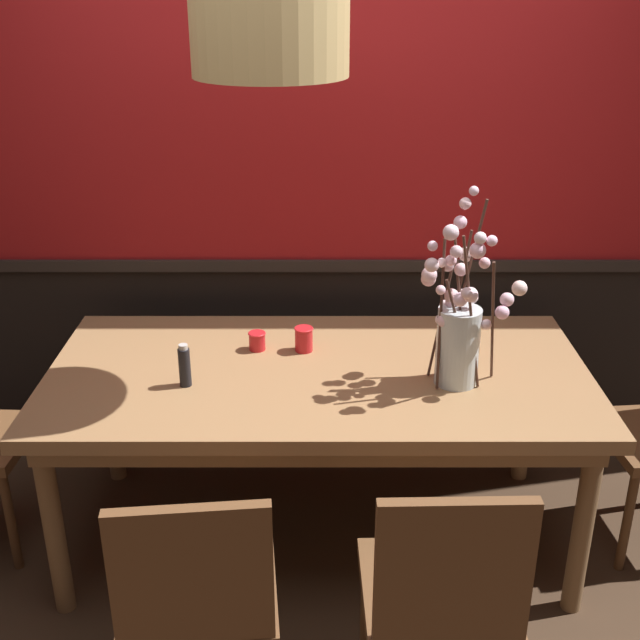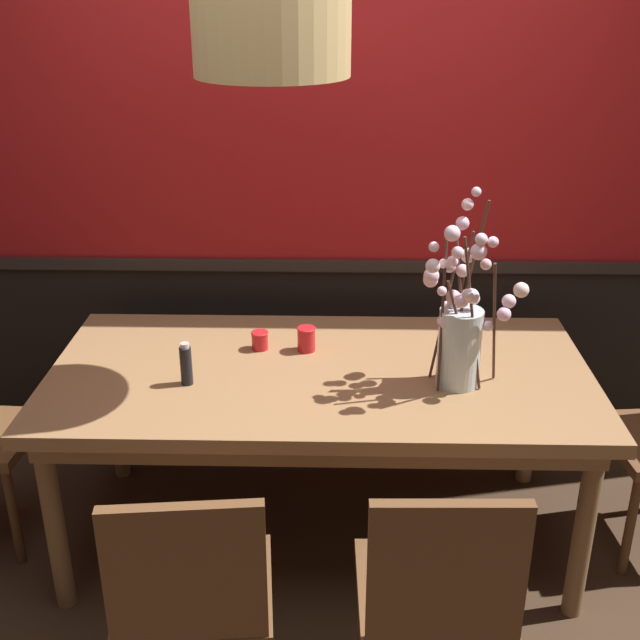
% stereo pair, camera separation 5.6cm
% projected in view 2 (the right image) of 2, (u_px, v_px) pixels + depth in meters
% --- Properties ---
extents(ground_plane, '(24.00, 24.00, 0.00)m').
position_uv_depth(ground_plane, '(320.00, 534.00, 3.26)').
color(ground_plane, '#422D1E').
extents(back_wall, '(4.87, 0.14, 2.64)m').
position_uv_depth(back_wall, '(324.00, 175.00, 3.39)').
color(back_wall, black).
rests_on(back_wall, ground).
extents(dining_table, '(2.00, 1.00, 0.76)m').
position_uv_depth(dining_table, '(320.00, 389.00, 2.99)').
color(dining_table, '#997047').
rests_on(dining_table, ground).
extents(chair_far_side_right, '(0.47, 0.45, 0.91)m').
position_uv_depth(chair_far_side_right, '(386.00, 325.00, 3.90)').
color(chair_far_side_right, brown).
rests_on(chair_far_side_right, ground).
extents(chair_far_side_left, '(0.45, 0.43, 0.91)m').
position_uv_depth(chair_far_side_left, '(269.00, 329.00, 3.87)').
color(chair_far_side_left, brown).
rests_on(chair_far_side_left, ground).
extents(chair_near_side_left, '(0.48, 0.47, 0.90)m').
position_uv_depth(chair_near_side_left, '(193.00, 594.00, 2.22)').
color(chair_near_side_left, brown).
rests_on(chair_near_side_left, ground).
extents(chair_near_side_right, '(0.44, 0.45, 0.93)m').
position_uv_depth(chair_near_side_right, '(436.00, 597.00, 2.20)').
color(chair_near_side_right, brown).
rests_on(chair_near_side_right, ground).
extents(vase_with_blossoms, '(0.34, 0.28, 0.69)m').
position_uv_depth(vase_with_blossoms, '(460.00, 331.00, 2.77)').
color(vase_with_blossoms, silver).
rests_on(vase_with_blossoms, dining_table).
extents(candle_holder_nearer_center, '(0.07, 0.07, 0.07)m').
position_uv_depth(candle_holder_nearer_center, '(260.00, 340.00, 3.10)').
color(candle_holder_nearer_center, red).
rests_on(candle_holder_nearer_center, dining_table).
extents(candle_holder_nearer_edge, '(0.07, 0.07, 0.10)m').
position_uv_depth(candle_holder_nearer_edge, '(306.00, 339.00, 3.08)').
color(candle_holder_nearer_edge, red).
rests_on(candle_holder_nearer_edge, dining_table).
extents(condiment_bottle, '(0.04, 0.04, 0.16)m').
position_uv_depth(condiment_bottle, '(186.00, 365.00, 2.82)').
color(condiment_bottle, black).
rests_on(condiment_bottle, dining_table).
extents(pendant_lamp, '(0.49, 0.49, 0.83)m').
position_uv_depth(pendant_lamp, '(272.00, 37.00, 2.44)').
color(pendant_lamp, tan).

